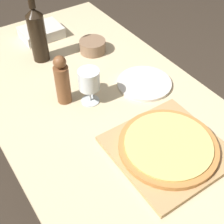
{
  "coord_description": "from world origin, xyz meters",
  "views": [
    {
      "loc": [
        -0.48,
        -0.69,
        1.57
      ],
      "look_at": [
        -0.03,
        -0.03,
        0.79
      ],
      "focal_mm": 50.0,
      "sensor_mm": 36.0,
      "label": 1
    }
  ],
  "objects_px": {
    "small_bowl": "(93,46)",
    "wine_glass": "(89,81)",
    "pizza": "(168,145)",
    "pepper_mill": "(62,81)",
    "wine_bottle": "(37,33)"
  },
  "relations": [
    {
      "from": "small_bowl",
      "to": "wine_glass",
      "type": "bearing_deg",
      "value": -122.93
    },
    {
      "from": "pizza",
      "to": "wine_glass",
      "type": "distance_m",
      "value": 0.38
    },
    {
      "from": "small_bowl",
      "to": "pizza",
      "type": "bearing_deg",
      "value": -99.04
    },
    {
      "from": "pizza",
      "to": "pepper_mill",
      "type": "bearing_deg",
      "value": 111.77
    },
    {
      "from": "pepper_mill",
      "to": "small_bowl",
      "type": "height_order",
      "value": "pepper_mill"
    },
    {
      "from": "wine_glass",
      "to": "small_bowl",
      "type": "bearing_deg",
      "value": 57.07
    },
    {
      "from": "wine_glass",
      "to": "pizza",
      "type": "bearing_deg",
      "value": -76.4
    },
    {
      "from": "pizza",
      "to": "wine_bottle",
      "type": "distance_m",
      "value": 0.76
    },
    {
      "from": "pizza",
      "to": "small_bowl",
      "type": "bearing_deg",
      "value": 80.96
    },
    {
      "from": "pepper_mill",
      "to": "small_bowl",
      "type": "relative_size",
      "value": 1.69
    },
    {
      "from": "pepper_mill",
      "to": "small_bowl",
      "type": "distance_m",
      "value": 0.37
    },
    {
      "from": "wine_glass",
      "to": "small_bowl",
      "type": "relative_size",
      "value": 1.2
    },
    {
      "from": "wine_bottle",
      "to": "pizza",
      "type": "bearing_deg",
      "value": -80.5
    },
    {
      "from": "pepper_mill",
      "to": "pizza",
      "type": "bearing_deg",
      "value": -68.23
    },
    {
      "from": "wine_bottle",
      "to": "small_bowl",
      "type": "xyz_separation_m",
      "value": [
        0.23,
        -0.08,
        -0.1
      ]
    }
  ]
}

